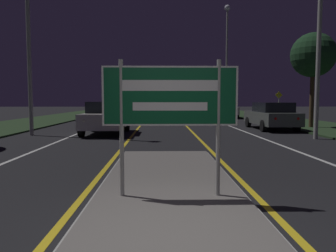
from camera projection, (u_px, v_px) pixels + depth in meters
ground_plane at (175, 251)px, 3.52m from camera, size 160.00×160.00×0.00m
median_island at (170, 199)px, 5.27m from camera, size 2.55×9.25×0.10m
verge_left at (29, 123)px, 23.25m from camera, size 5.00×100.00×0.08m
verge_right at (294, 122)px, 23.66m from camera, size 5.00×100.00×0.08m
centre_line_yellow_left at (146, 119)px, 28.41m from camera, size 0.12×70.00×0.01m
centre_line_yellow_right at (179, 119)px, 28.47m from camera, size 0.12×70.00×0.01m
lane_line_white_left at (114, 119)px, 28.35m from camera, size 0.12×70.00×0.01m
lane_line_white_right at (211, 119)px, 28.53m from camera, size 0.12×70.00×0.01m
edge_line_white_left at (79, 119)px, 28.28m from camera, size 0.10×70.00×0.01m
edge_line_white_right at (245, 119)px, 28.60m from camera, size 0.10×70.00×0.01m
highway_sign at (170, 101)px, 5.14m from camera, size 2.13×0.07×2.16m
streetlight_right_far at (227, 46)px, 31.30m from camera, size 0.54×0.54×10.65m
car_receding_0 at (271, 115)px, 18.22m from camera, size 1.94×4.80×1.51m
car_receding_1 at (225, 109)px, 29.77m from camera, size 1.98×4.07×1.58m
car_receding_2 at (182, 107)px, 40.54m from camera, size 2.01×4.18×1.56m
car_receding_3 at (176, 105)px, 53.86m from camera, size 1.97×4.54×1.47m
car_approaching_0 at (106, 117)px, 15.85m from camera, size 1.98×4.25×1.55m
car_approaching_1 at (127, 111)px, 26.03m from camera, size 1.97×4.23×1.45m
warning_sign at (279, 102)px, 27.35m from camera, size 0.60×0.06×2.28m
roadside_palm_right at (313, 56)px, 18.58m from camera, size 2.52×2.52×5.37m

